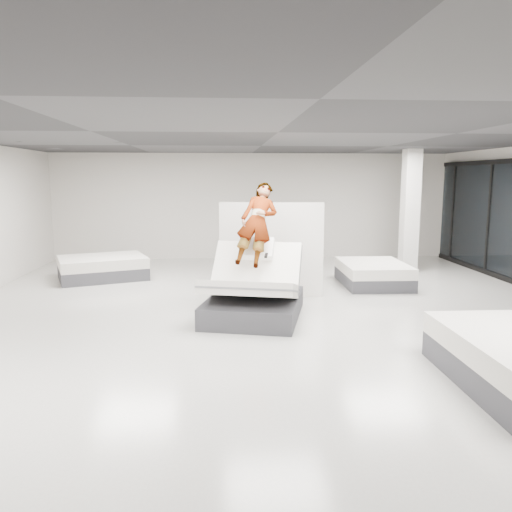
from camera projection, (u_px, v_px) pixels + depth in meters
name	position (u px, v px, depth m)	size (l,w,h in m)	color
room	(277.00, 230.00, 8.37)	(14.00, 14.04, 3.20)	beige
hero_bed	(254.00, 294.00, 8.85)	(2.03, 2.42, 1.39)	#313136
person	(257.00, 241.00, 9.04)	(0.62, 0.41, 1.71)	slate
remote	(266.00, 255.00, 8.69)	(0.05, 0.14, 0.03)	black
divider_panel	(271.00, 250.00, 10.40)	(2.17, 0.10, 1.97)	silver
flat_bed_right_far	(373.00, 274.00, 11.58)	(1.47, 1.93, 0.52)	#313136
flat_bed_left_far	(103.00, 268.00, 12.28)	(2.41, 2.12, 0.55)	#313136
column	(410.00, 211.00, 13.07)	(0.40, 0.40, 3.20)	silver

